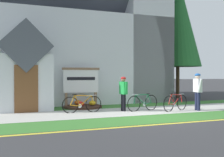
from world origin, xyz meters
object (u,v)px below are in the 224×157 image
at_px(cyclist_in_red_jersey, 198,89).
at_px(cyclist_in_yellow_jersey, 123,91).
at_px(bicycle_silver, 175,102).
at_px(bicycle_orange, 82,104).
at_px(church_sign, 81,81).
at_px(bicycle_green, 143,103).
at_px(roadside_conifer, 178,21).

distance_m(cyclist_in_red_jersey, cyclist_in_yellow_jersey, 3.48).
relative_size(bicycle_silver, bicycle_orange, 0.93).
distance_m(bicycle_orange, cyclist_in_yellow_jersey, 1.96).
relative_size(church_sign, bicycle_green, 1.19).
height_order(bicycle_orange, cyclist_in_yellow_jersey, cyclist_in_yellow_jersey).
bearing_deg(bicycle_green, church_sign, 134.03).
distance_m(bicycle_green, roadside_conifer, 8.98).
xyz_separation_m(bicycle_orange, cyclist_in_yellow_jersey, (1.87, -0.26, 0.53)).
height_order(bicycle_silver, cyclist_in_red_jersey, cyclist_in_red_jersey).
xyz_separation_m(bicycle_silver, cyclist_in_yellow_jersey, (-2.32, 0.68, 0.52)).
distance_m(church_sign, bicycle_silver, 4.86).
height_order(church_sign, cyclist_in_red_jersey, church_sign).
relative_size(bicycle_green, cyclist_in_red_jersey, 0.99).
bearing_deg(roadside_conifer, church_sign, -160.95).
bearing_deg(bicycle_silver, cyclist_in_red_jersey, -15.98).
bearing_deg(bicycle_green, cyclist_in_red_jersey, -18.58).
xyz_separation_m(church_sign, bicycle_silver, (3.75, -2.95, -0.93)).
bearing_deg(cyclist_in_red_jersey, church_sign, 145.81).
xyz_separation_m(bicycle_green, cyclist_in_yellow_jersey, (-0.91, 0.16, 0.53)).
xyz_separation_m(bicycle_green, bicycle_orange, (-2.78, 0.42, 0.00)).
xyz_separation_m(bicycle_orange, cyclist_in_red_jersey, (5.21, -1.23, 0.64)).
bearing_deg(cyclist_in_yellow_jersey, roadside_conifer, 38.14).
bearing_deg(bicycle_silver, roadside_conifer, 54.86).
bearing_deg(church_sign, bicycle_green, -45.97).
distance_m(bicycle_silver, cyclist_in_red_jersey, 1.23).
distance_m(bicycle_silver, cyclist_in_yellow_jersey, 2.48).
bearing_deg(church_sign, roadside_conifer, 19.05).
xyz_separation_m(church_sign, bicycle_green, (2.34, -2.42, -0.94)).
bearing_deg(bicycle_orange, bicycle_silver, -12.67).
relative_size(bicycle_green, roadside_conifer, 0.20).
relative_size(bicycle_silver, roadside_conifer, 0.19).
relative_size(church_sign, bicycle_silver, 1.22).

